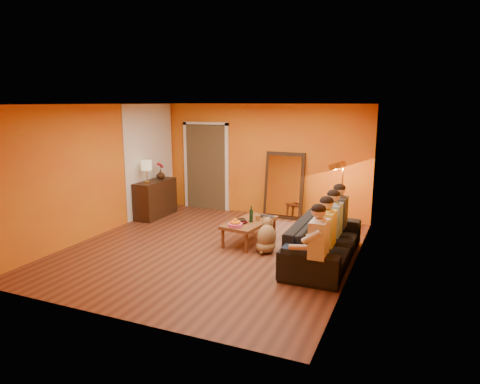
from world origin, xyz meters
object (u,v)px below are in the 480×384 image
at_px(laptop, 265,217).
at_px(sideboard, 156,199).
at_px(tumbler, 258,218).
at_px(dog, 267,235).
at_px(person_far_right, 339,217).
at_px(wine_bottle, 251,214).
at_px(vase, 161,175).
at_px(coffee_table, 250,232).
at_px(table_lamp, 147,172).
at_px(sofa, 324,241).
at_px(person_mid_right, 333,225).
at_px(person_far_left, 319,245).
at_px(person_mid_left, 326,235).
at_px(floor_lamp, 342,199).
at_px(mirror_frame, 284,185).

bearing_deg(laptop, sideboard, 162.62).
bearing_deg(tumbler, sideboard, 164.50).
relative_size(dog, person_far_right, 0.52).
relative_size(wine_bottle, laptop, 0.86).
distance_m(tumbler, vase, 3.07).
bearing_deg(coffee_table, table_lamp, 175.59).
relative_size(sofa, person_mid_right, 1.93).
bearing_deg(person_far_right, person_mid_right, -90.00).
bearing_deg(person_far_right, laptop, 174.94).
bearing_deg(laptop, table_lamp, 168.41).
bearing_deg(laptop, wine_bottle, -114.48).
relative_size(table_lamp, coffee_table, 0.42).
relative_size(table_lamp, person_far_left, 0.42).
xyz_separation_m(sideboard, table_lamp, (0.00, -0.30, 0.68)).
bearing_deg(tumbler, laptop, 75.38).
bearing_deg(person_mid_left, floor_lamp, 93.90).
bearing_deg(tumbler, floor_lamp, 40.55).
distance_m(person_mid_left, vase, 4.83).
bearing_deg(person_mid_left, laptop, 139.90).
xyz_separation_m(floor_lamp, tumbler, (-1.37, -1.17, -0.25)).
bearing_deg(person_far_left, person_far_right, 90.00).
height_order(person_mid_right, laptop, person_mid_right).
bearing_deg(vase, table_lamp, -90.00).
xyz_separation_m(person_far_right, vase, (-4.37, 0.94, 0.35)).
xyz_separation_m(mirror_frame, sideboard, (-2.79, -1.08, -0.34)).
height_order(mirror_frame, person_far_right, mirror_frame).
relative_size(person_far_left, tumbler, 11.16).
distance_m(sideboard, person_far_left, 4.96).
relative_size(coffee_table, laptop, 3.38).
bearing_deg(floor_lamp, person_far_left, -64.87).
xyz_separation_m(person_mid_left, tumbler, (-1.52, 1.00, -0.14)).
xyz_separation_m(tumbler, vase, (-2.85, 1.04, 0.48)).
bearing_deg(sofa, floor_lamp, 0.60).
height_order(person_mid_left, person_mid_right, same).
distance_m(person_mid_left, tumbler, 1.82).
distance_m(coffee_table, wine_bottle, 0.37).
distance_m(coffee_table, person_mid_right, 1.72).
bearing_deg(dog, mirror_frame, 76.55).
xyz_separation_m(person_far_left, laptop, (-1.46, 1.78, -0.18)).
xyz_separation_m(dog, wine_bottle, (-0.42, 0.31, 0.26)).
bearing_deg(sofa, table_lamp, 76.22).
distance_m(coffee_table, person_far_right, 1.70).
height_order(mirror_frame, wine_bottle, mirror_frame).
relative_size(sideboard, person_mid_left, 0.97).
bearing_deg(table_lamp, floor_lamp, 9.19).
relative_size(person_far_right, vase, 5.80).
distance_m(person_far_left, vase, 5.09).
xyz_separation_m(floor_lamp, dog, (-1.02, -1.65, -0.40)).
distance_m(sofa, person_far_left, 1.04).
distance_m(person_mid_right, wine_bottle, 1.61).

